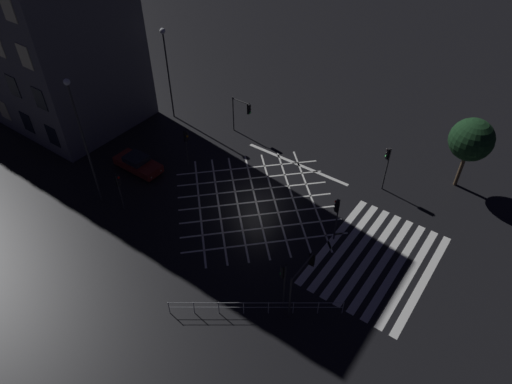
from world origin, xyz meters
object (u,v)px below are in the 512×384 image
street_lamp_east (81,130)px  street_lamp_west (166,58)px  street_tree_near (471,140)px  traffic_light_se_cross (387,160)px  waiting_car (138,163)px  traffic_light_sw_main (304,273)px  traffic_light_median_south (337,212)px  traffic_light_nw_cross (119,185)px  traffic_light_sw_cross (283,278)px  traffic_light_median_north (186,141)px  traffic_light_ne_cross (243,110)px

street_lamp_east → street_lamp_west: size_ratio=1.18×
street_lamp_east → street_lamp_west: 12.55m
street_lamp_east → street_tree_near: bearing=-50.3°
street_lamp_east → street_lamp_west: street_lamp_east is taller
traffic_light_se_cross → street_lamp_east: street_lamp_east is taller
street_tree_near → waiting_car: 25.50m
traffic_light_sw_main → waiting_car: bearing=79.5°
street_tree_near → street_lamp_west: bearing=102.4°
traffic_light_median_south → traffic_light_nw_cross: (-6.39, 13.73, -0.12)m
traffic_light_sw_main → street_lamp_east: street_lamp_east is taller
traffic_light_sw_main → traffic_light_se_cross: bearing=1.9°
traffic_light_median_south → traffic_light_sw_cross: bearing=91.8°
traffic_light_nw_cross → traffic_light_median_north: bearing=88.8°
traffic_light_median_north → traffic_light_median_south: bearing=-1.8°
traffic_light_ne_cross → street_tree_near: 18.30m
traffic_light_sw_cross → traffic_light_median_north: size_ratio=1.10×
traffic_light_se_cross → street_tree_near: street_tree_near is taller
traffic_light_ne_cross → street_tree_near: street_tree_near is taller
traffic_light_sw_cross → street_lamp_west: size_ratio=0.44×
traffic_light_sw_main → traffic_light_nw_cross: (-0.72, 14.65, -0.18)m
traffic_light_sw_main → traffic_light_se_cross: traffic_light_se_cross is taller
traffic_light_median_south → street_lamp_west: street_lamp_west is taller
traffic_light_sw_cross → street_lamp_west: 23.53m
traffic_light_median_south → street_lamp_east: size_ratio=0.35×
traffic_light_nw_cross → street_lamp_west: bearing=117.8°
traffic_light_ne_cross → traffic_light_sw_main: size_ratio=0.97×
traffic_light_sw_main → traffic_light_median_south: bearing=9.2°
traffic_light_sw_cross → traffic_light_sw_main: 1.24m
traffic_light_se_cross → street_lamp_east: (-13.62, 16.45, 3.56)m
traffic_light_se_cross → traffic_light_median_north: (-6.48, 14.08, -0.30)m
traffic_light_sw_cross → traffic_light_se_cross: traffic_light_se_cross is taller
traffic_light_nw_cross → street_lamp_east: bearing=-171.7°
street_lamp_east → waiting_car: street_lamp_east is taller
street_lamp_west → traffic_light_ne_cross: bearing=-78.3°
traffic_light_sw_main → waiting_car: size_ratio=0.85×
waiting_car → traffic_light_median_north: bearing=44.0°
traffic_light_se_cross → street_tree_near: 6.11m
traffic_light_ne_cross → traffic_light_median_north: bearing=-97.8°
traffic_light_sw_main → traffic_light_median_north: (6.09, 14.51, -0.16)m
traffic_light_sw_main → traffic_light_median_north: 15.73m
traffic_light_median_north → traffic_light_nw_cross: bearing=-91.2°
traffic_light_nw_cross → traffic_light_median_south: bearing=25.0°
traffic_light_median_south → street_lamp_west: (5.21, 19.85, 3.34)m
traffic_light_nw_cross → traffic_light_se_cross: traffic_light_se_cross is taller
traffic_light_median_south → waiting_car: traffic_light_median_south is taller
traffic_light_ne_cross → traffic_light_median_north: size_ratio=1.01×
traffic_light_sw_cross → street_lamp_east: bearing=0.1°
traffic_light_median_north → waiting_car: (-2.84, 2.94, -1.82)m
street_lamp_east → street_tree_near: size_ratio=1.71×
traffic_light_nw_cross → traffic_light_se_cross: 19.47m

